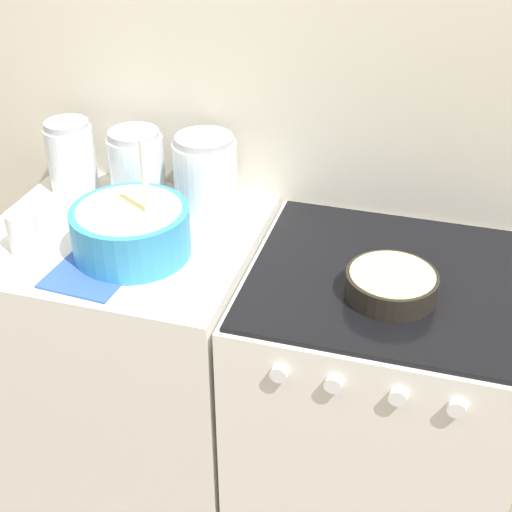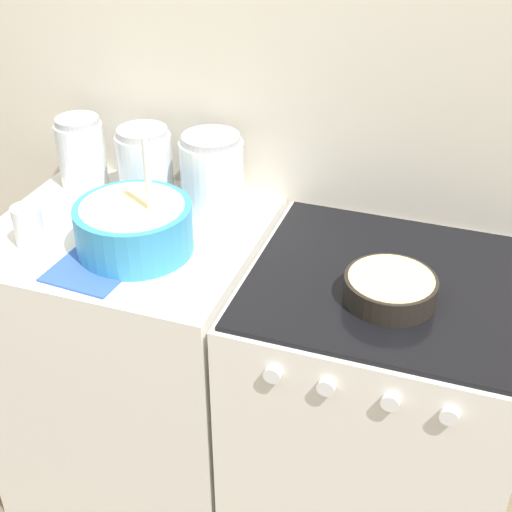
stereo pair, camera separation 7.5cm
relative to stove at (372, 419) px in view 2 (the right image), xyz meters
The scene contains 10 objects.
wall_back 0.89m from the stove, 136.19° to the left, with size 4.44×0.05×2.40m.
countertop_cabinet 0.72m from the stove, behind, with size 0.72×0.64×0.94m.
stove is the anchor object (origin of this frame).
mixing_bowl 0.84m from the stove, behind, with size 0.30×0.30×0.32m.
baking_pan 0.51m from the stove, 80.90° to the right, with size 0.21×0.21×0.06m.
storage_jar_left 1.13m from the stove, 167.59° to the left, with size 0.14×0.14×0.21m.
storage_jar_middle 0.96m from the stove, 164.32° to the left, with size 0.16×0.16×0.20m.
storage_jar_right 0.81m from the stove, 158.81° to the left, with size 0.18×0.18×0.21m.
tin_can 1.06m from the stove, behind, with size 0.08×0.08×0.11m.
recipe_page 0.86m from the stove, 166.42° to the right, with size 0.21×0.26×0.01m.
Camera 2 is at (0.52, -1.12, 1.92)m, focal length 50.00 mm.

